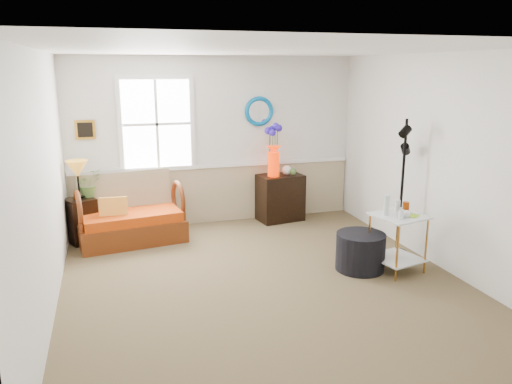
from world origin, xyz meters
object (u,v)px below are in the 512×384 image
object	(u,v)px
loveseat	(130,209)
cabinet	(280,198)
lamp_stand	(82,221)
floor_lamp	(402,188)
side_table	(397,243)
ottoman	(360,252)

from	to	relation	value
loveseat	cabinet	size ratio (longest dim) A/B	1.93
lamp_stand	floor_lamp	bearing A→B (deg)	-22.49
lamp_stand	floor_lamp	distance (m)	4.43
side_table	loveseat	bearing A→B (deg)	146.19
loveseat	ottoman	xyz separation A→B (m)	(2.63, -1.87, -0.24)
cabinet	ottoman	world-z (taller)	cabinet
lamp_stand	ottoman	xyz separation A→B (m)	(3.30, -2.03, -0.09)
side_table	ottoman	xyz separation A→B (m)	(-0.40, 0.16, -0.12)
loveseat	cabinet	world-z (taller)	loveseat
loveseat	ottoman	size ratio (longest dim) A/B	2.42
loveseat	cabinet	bearing A→B (deg)	0.39
cabinet	floor_lamp	xyz separation A→B (m)	(1.01, -1.88, 0.52)
side_table	ottoman	world-z (taller)	side_table
lamp_stand	floor_lamp	size ratio (longest dim) A/B	0.35
side_table	ottoman	distance (m)	0.45
side_table	ottoman	size ratio (longest dim) A/B	1.19
loveseat	floor_lamp	xyz separation A→B (m)	(3.38, -1.52, 0.43)
lamp_stand	cabinet	world-z (taller)	cabinet
ottoman	side_table	bearing A→B (deg)	-21.89
side_table	floor_lamp	bearing A→B (deg)	55.71
side_table	floor_lamp	xyz separation A→B (m)	(0.35, 0.51, 0.54)
lamp_stand	ottoman	world-z (taller)	lamp_stand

